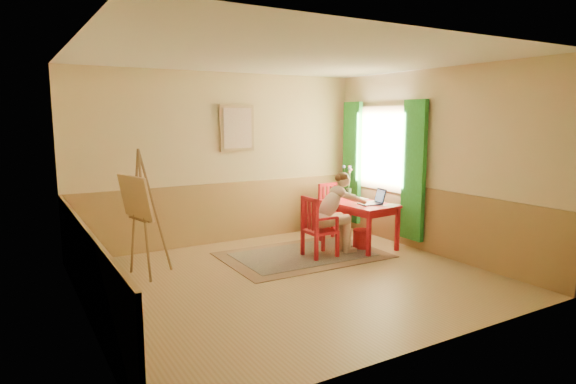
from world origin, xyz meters
TOP-DOWN VIEW (x-y plane):
  - room at (0.00, 0.00)m, footprint 5.04×4.54m
  - wainscot at (0.00, 0.80)m, footprint 5.00×4.50m
  - window at (2.42, 1.10)m, footprint 0.12×2.01m
  - wall_portrait at (0.25, 2.20)m, footprint 0.60×0.05m
  - rug at (0.69, 0.85)m, footprint 2.42×1.63m
  - table at (1.75, 0.85)m, footprint 0.82×1.26m
  - chair_left at (0.82, 0.65)m, footprint 0.43×0.42m
  - chair_back at (1.89, 1.76)m, footprint 0.42×0.44m
  - figure at (1.13, 0.66)m, footprint 0.93×0.40m
  - laptop at (1.86, 0.62)m, footprint 0.42×0.28m
  - papers at (1.87, 0.89)m, footprint 0.86×1.17m
  - vase at (1.98, 1.43)m, footprint 0.22×0.28m
  - wastebasket at (1.71, 0.70)m, footprint 0.37×0.37m
  - easel at (-1.68, 1.08)m, footprint 0.63×0.76m

SIDE VIEW (x-z plane):
  - rug at x=0.69m, z-range 0.00..0.02m
  - wastebasket at x=1.71m, z-range 0.00..0.31m
  - chair_back at x=1.89m, z-range 0.00..0.91m
  - chair_left at x=0.82m, z-range 0.00..0.93m
  - wainscot at x=0.00m, z-range 0.00..1.00m
  - table at x=1.75m, z-range 0.27..0.99m
  - figure at x=1.13m, z-range 0.06..1.32m
  - papers at x=1.87m, z-range 0.72..0.73m
  - laptop at x=1.86m, z-range 0.65..0.89m
  - vase at x=1.98m, z-range 0.70..1.25m
  - easel at x=-1.68m, z-range 0.15..1.84m
  - window at x=2.42m, z-range 0.25..2.45m
  - room at x=0.00m, z-range -0.02..2.82m
  - wall_portrait at x=0.25m, z-range 1.52..2.28m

